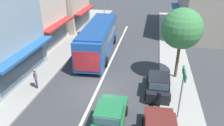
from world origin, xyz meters
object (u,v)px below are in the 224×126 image
street_tree_right (182,29)px  pedestrian_with_handbag_near (80,36)px  city_bus (99,37)px  directional_road_sign (183,83)px  pedestrian_browsing_midblock (35,77)px  parked_hatchback_kerb_second (158,85)px  traffic_light_downstreet (104,3)px  sedan_behind_bus_near (110,118)px

street_tree_right → pedestrian_with_handbag_near: bearing=150.5°
city_bus → street_tree_right: bearing=-26.7°
city_bus → directional_road_sign: directional_road_sign is taller
directional_road_sign → pedestrian_browsing_midblock: directional_road_sign is taller
parked_hatchback_kerb_second → city_bus: bearing=133.9°
traffic_light_downstreet → street_tree_right: (10.27, -17.71, 1.49)m
parked_hatchback_kerb_second → pedestrian_browsing_midblock: 9.40m
sedan_behind_bus_near → parked_hatchback_kerb_second: 5.22m
city_bus → pedestrian_browsing_midblock: city_bus is taller
directional_road_sign → pedestrian_with_handbag_near: directional_road_sign is taller
sedan_behind_bus_near → pedestrian_with_handbag_near: size_ratio=2.60×
city_bus → pedestrian_with_handbag_near: bearing=143.4°
directional_road_sign → street_tree_right: 5.74m
sedan_behind_bus_near → traffic_light_downstreet: 25.52m
sedan_behind_bus_near → pedestrian_browsing_midblock: size_ratio=2.60×
directional_road_sign → street_tree_right: bearing=87.9°
city_bus → street_tree_right: street_tree_right is taller
traffic_light_downstreet → pedestrian_browsing_midblock: (-0.48, -21.66, -1.79)m
pedestrian_with_handbag_near → parked_hatchback_kerb_second: bearing=-43.5°
parked_hatchback_kerb_second → traffic_light_downstreet: 22.29m
directional_road_sign → street_tree_right: (0.20, 5.49, 1.67)m
traffic_light_downstreet → sedan_behind_bus_near: bearing=-76.4°
parked_hatchback_kerb_second → pedestrian_with_handbag_near: 12.55m
sedan_behind_bus_near → directional_road_sign: (4.11, 1.51, 2.01)m
parked_hatchback_kerb_second → directional_road_sign: 3.68m
traffic_light_downstreet → street_tree_right: bearing=-59.9°
pedestrian_browsing_midblock → traffic_light_downstreet: bearing=88.7°
city_bus → sedan_behind_bus_near: city_bus is taller
city_bus → pedestrian_with_handbag_near: (-2.84, 2.11, -0.81)m
traffic_light_downstreet → pedestrian_with_handbag_near: 11.87m
sedan_behind_bus_near → street_tree_right: size_ratio=0.71×
city_bus → parked_hatchback_kerb_second: 9.12m
sedan_behind_bus_near → traffic_light_downstreet: (-5.96, 24.72, 2.19)m
parked_hatchback_kerb_second → traffic_light_downstreet: bearing=113.4°
street_tree_right → pedestrian_with_handbag_near: 12.57m
parked_hatchback_kerb_second → directional_road_sign: (1.25, -2.85, 1.97)m
directional_road_sign → street_tree_right: size_ratio=0.60×
traffic_light_downstreet → directional_road_sign: 25.29m
sedan_behind_bus_near → traffic_light_downstreet: bearing=103.6°
traffic_light_downstreet → pedestrian_with_handbag_near: (-0.28, -11.73, -1.79)m
parked_hatchback_kerb_second → pedestrian_with_handbag_near: (-9.10, 8.63, 0.36)m
directional_road_sign → pedestrian_with_handbag_near: (-10.35, 11.47, -1.61)m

